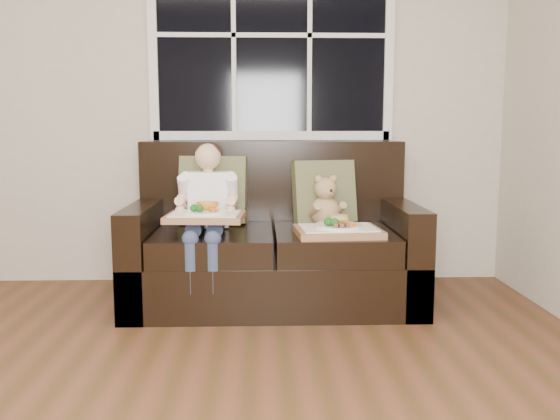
{
  "coord_description": "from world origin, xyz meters",
  "views": [
    {
      "loc": [
        0.6,
        -1.54,
        1.05
      ],
      "look_at": [
        0.71,
        1.85,
        0.58
      ],
      "focal_mm": 38.0,
      "sensor_mm": 36.0,
      "label": 1
    }
  ],
  "objects_px": {
    "tray_left": "(205,215)",
    "loveseat": "(273,249)",
    "child": "(207,201)",
    "tray_right": "(338,230)",
    "teddy_bear": "(325,205)"
  },
  "relations": [
    {
      "from": "loveseat",
      "to": "child",
      "type": "relative_size",
      "value": 2.18
    },
    {
      "from": "child",
      "to": "tray_right",
      "type": "bearing_deg",
      "value": -13.43
    },
    {
      "from": "child",
      "to": "tray_left",
      "type": "relative_size",
      "value": 1.78
    },
    {
      "from": "loveseat",
      "to": "child",
      "type": "bearing_deg",
      "value": -163.5
    },
    {
      "from": "child",
      "to": "tray_right",
      "type": "relative_size",
      "value": 1.58
    },
    {
      "from": "teddy_bear",
      "to": "tray_left",
      "type": "height_order",
      "value": "teddy_bear"
    },
    {
      "from": "loveseat",
      "to": "tray_right",
      "type": "xyz_separation_m",
      "value": [
        0.36,
        -0.29,
        0.17
      ]
    },
    {
      "from": "teddy_bear",
      "to": "tray_right",
      "type": "relative_size",
      "value": 0.66
    },
    {
      "from": "tray_left",
      "to": "loveseat",
      "type": "bearing_deg",
      "value": 45.42
    },
    {
      "from": "teddy_bear",
      "to": "child",
      "type": "bearing_deg",
      "value": 174.34
    },
    {
      "from": "child",
      "to": "tray_right",
      "type": "distance_m",
      "value": 0.78
    },
    {
      "from": "child",
      "to": "tray_right",
      "type": "height_order",
      "value": "child"
    },
    {
      "from": "tray_left",
      "to": "teddy_bear",
      "type": "bearing_deg",
      "value": 31.25
    },
    {
      "from": "loveseat",
      "to": "tray_right",
      "type": "height_order",
      "value": "loveseat"
    },
    {
      "from": "loveseat",
      "to": "tray_left",
      "type": "xyz_separation_m",
      "value": [
        -0.38,
        -0.34,
        0.27
      ]
    }
  ]
}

